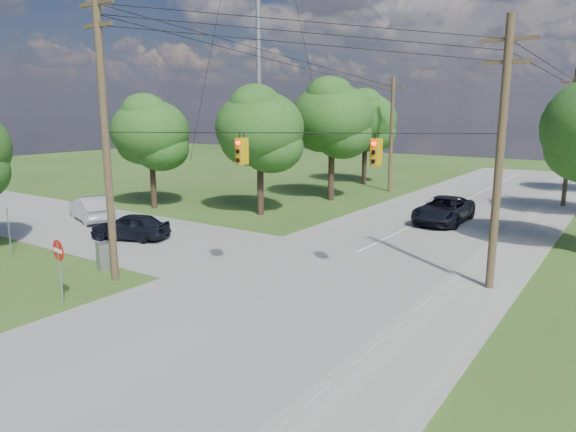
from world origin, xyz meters
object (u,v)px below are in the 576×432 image
Objects in this scene: car_cross_dark at (130,226)px; control_cabinet at (103,256)px; pole_north_w at (391,133)px; car_cross_silver at (91,208)px; pole_ne at (500,153)px; pole_sw at (105,131)px; pole_north_e at (570,138)px; car_main_north at (444,210)px; do_not_enter_sign at (59,257)px.

control_cabinet is at bearing 18.29° from car_cross_dark.
pole_north_w reaches higher than car_cross_dark.
pole_ne is at bearing 111.82° from car_cross_silver.
car_cross_silver is (-6.18, 1.84, 0.07)m from car_cross_dark.
car_cross_silver is (-11.19, 6.68, -5.38)m from pole_sw.
pole_north_e is at bearing 65.48° from pole_sw.
pole_sw is 9.83× the size of control_cabinet.
pole_north_e is 1.68× the size of car_main_north.
car_cross_dark is (-18.51, -2.76, -4.69)m from pole_ne.
car_main_north is at bearing 142.80° from car_cross_silver.
pole_north_w is at bearing 180.00° from pole_north_e.
car_cross_silver is 15.30m from do_not_enter_sign.
car_main_north is at bearing 78.72° from do_not_enter_sign.
pole_ne is at bearing -57.71° from pole_north_w.
pole_north_e is 12.63m from car_main_north.
do_not_enter_sign reaches higher than car_main_north.
pole_sw is 14.10m from car_cross_silver.
control_cabinet is at bearing -92.33° from pole_north_w.
car_cross_dark is 6.45m from car_cross_silver.
car_cross_silver is 4.04× the size of control_cabinet.
pole_north_e is 33.96m from car_cross_silver.
pole_sw is 8.85m from car_cross_dark.
control_cabinet is (-15.08, -7.00, -4.86)m from pole_ne.
control_cabinet is 0.50× the size of do_not_enter_sign.
car_cross_dark is 5.46m from control_cabinet.
pole_sw reaches higher than control_cabinet.
pole_sw reaches higher than car_main_north.
pole_north_w is 25.56m from car_cross_dark.
car_cross_silver is 0.83× the size of car_main_north.
pole_sw is 5.87m from control_cabinet.
control_cabinet is 4.33m from do_not_enter_sign.
pole_north_w is 14.03m from car_main_north.
pole_ne is 1.05× the size of pole_north_e.
control_cabinet is (9.61, -6.08, -0.23)m from car_cross_silver.
do_not_enter_sign reaches higher than car_cross_silver.
car_cross_silver is at bearing 168.13° from control_cabinet.
pole_sw reaches higher than car_cross_silver.
pole_north_e is 4.12× the size of do_not_enter_sign.
car_cross_dark is 3.56× the size of control_cabinet.
do_not_enter_sign is at bearing -111.48° from pole_north_e.
pole_sw is 1.20× the size of pole_north_w.
pole_ne is at bearing -65.14° from car_main_north.
car_cross_silver is at bearing -147.98° from car_main_north.
car_main_north is (7.89, 19.13, -5.37)m from pole_sw.
pole_north_e is at bearing 82.98° from control_cabinet.
do_not_enter_sign is (5.73, -7.72, 0.99)m from car_cross_dark.
car_cross_silver reaches higher than control_cabinet.
pole_sw is at bearing 110.75° from do_not_enter_sign.
pole_sw is 15.51m from pole_ne.
pole_ne reaches higher than do_not_enter_sign.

